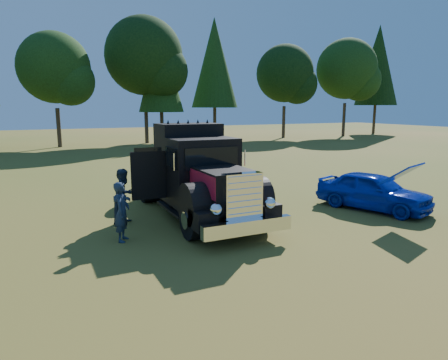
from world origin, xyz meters
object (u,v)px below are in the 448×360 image
diamond_t_truck (198,178)px  spectator_near (122,212)px  spectator_far (124,196)px  hotrod_coupe (373,191)px

diamond_t_truck → spectator_near: 3.12m
diamond_t_truck → spectator_far: size_ratio=4.20×
spectator_far → diamond_t_truck: bearing=-46.2°
hotrod_coupe → spectator_near: (-8.60, 0.40, 0.14)m
hotrod_coupe → spectator_near: bearing=177.3°
diamond_t_truck → hotrod_coupe: size_ratio=1.65×
diamond_t_truck → hotrod_coupe: (5.85, -1.80, -0.61)m
spectator_near → spectator_far: bearing=12.3°
hotrod_coupe → spectator_near: size_ratio=2.70×
diamond_t_truck → hotrod_coupe: bearing=-17.1°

